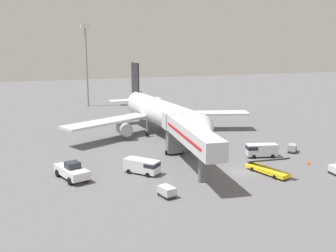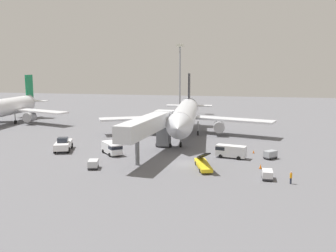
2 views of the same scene
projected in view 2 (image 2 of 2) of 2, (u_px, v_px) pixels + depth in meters
name	position (u px, v px, depth m)	size (l,w,h in m)	color
ground_plane	(185.00, 164.00, 61.33)	(300.00, 300.00, 0.00)	slate
airplane_at_gate	(185.00, 115.00, 86.25)	(41.45, 40.32, 14.28)	silver
jet_bridge	(150.00, 125.00, 65.81)	(4.82, 22.73, 7.36)	silver
pushback_tug	(63.00, 144.00, 70.90)	(4.73, 7.11, 2.61)	white
belt_loader_truck	(203.00, 164.00, 58.30)	(3.81, 7.48, 3.39)	yellow
service_van_far_left	(112.00, 148.00, 67.82)	(5.19, 5.37, 2.15)	white
service_van_mid_left	(230.00, 151.00, 65.17)	(5.49, 2.91, 2.25)	silver
baggage_cart_near_left	(267.00, 174.00, 52.68)	(1.45, 2.50, 1.32)	#38383D
baggage_cart_mid_center	(93.00, 164.00, 58.37)	(2.09, 2.67, 1.36)	#38383D
baggage_cart_mid_right	(270.00, 154.00, 64.54)	(2.50, 2.55, 1.45)	#38383D
ground_crew_worker_foreground	(291.00, 177.00, 50.60)	(0.34, 0.34, 1.72)	#1E2333
safety_cone_alpha	(254.00, 152.00, 68.90)	(0.38, 0.38, 0.59)	black
safety_cone_bravo	(261.00, 166.00, 58.30)	(0.49, 0.49, 0.74)	black
airplane_background	(4.00, 108.00, 103.97)	(38.50, 37.08, 13.59)	silver
apron_light_mast	(180.00, 65.00, 128.15)	(2.40, 2.40, 23.87)	#93969B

